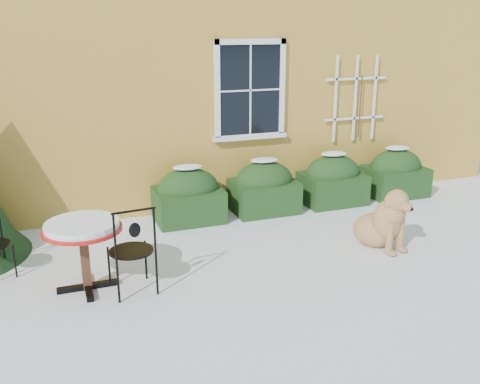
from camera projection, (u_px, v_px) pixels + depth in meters
name	position (u px, v px, depth m)	size (l,w,h in m)	color
ground	(269.00, 287.00, 6.40)	(80.00, 80.00, 0.00)	white
house	(145.00, 14.00, 11.70)	(12.40, 8.40, 6.40)	gold
hedge_row	(299.00, 184.00, 9.11)	(4.95, 0.80, 0.91)	black
bistro_table	(83.00, 234.00, 6.15)	(0.91, 0.91, 0.85)	black
patio_chair_near	(132.00, 249.00, 6.13)	(0.53, 0.52, 1.08)	black
dog	(384.00, 223.00, 7.43)	(0.71, 1.04, 0.93)	tan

